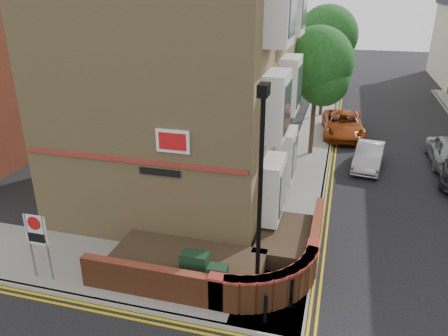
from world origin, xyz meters
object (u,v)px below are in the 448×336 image
at_px(utility_cabinet_large, 195,270).
at_px(silver_car_near, 369,156).
at_px(zone_sign, 37,235).
at_px(lamppost, 260,201).

relative_size(utility_cabinet_large, silver_car_near, 0.32).
bearing_deg(utility_cabinet_large, zone_sign, -170.31).
bearing_deg(utility_cabinet_large, silver_car_near, 65.50).
xyz_separation_m(lamppost, silver_car_near, (3.40, 11.73, -2.73)).
bearing_deg(zone_sign, utility_cabinet_large, 9.69).
distance_m(zone_sign, silver_car_near, 15.99).
bearing_deg(silver_car_near, zone_sign, -121.59).
bearing_deg(silver_car_near, utility_cabinet_large, -107.28).
bearing_deg(zone_sign, lamppost, 6.07).
relative_size(lamppost, zone_sign, 2.86).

